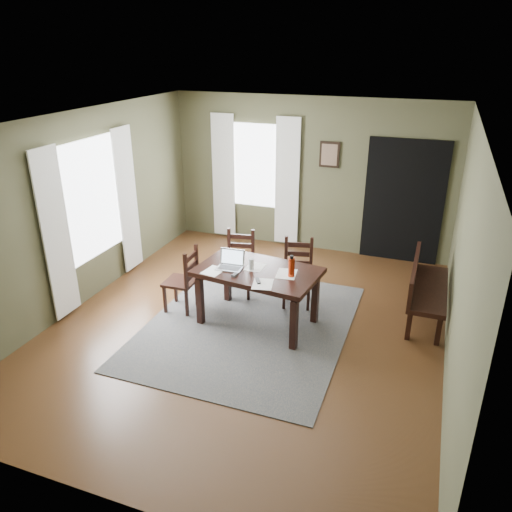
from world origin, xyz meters
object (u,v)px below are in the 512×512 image
at_px(dining_table, 258,276).
at_px(bench, 423,285).
at_px(chair_end, 183,280).
at_px(laptop, 231,263).
at_px(water_bottle, 291,267).
at_px(chair_back_left, 239,264).
at_px(chair_back_right, 298,273).

bearing_deg(dining_table, bench, 30.76).
xyz_separation_m(chair_end, bench, (3.15, 0.94, 0.03)).
bearing_deg(chair_end, bench, 104.27).
relative_size(dining_table, bench, 1.12).
distance_m(chair_end, laptop, 0.83).
relative_size(bench, water_bottle, 5.21).
relative_size(chair_back_left, bench, 0.65).
bearing_deg(bench, chair_end, 106.67).
distance_m(bench, laptop, 2.62).
height_order(chair_back_left, laptop, laptop).
bearing_deg(chair_back_right, chair_back_left, 166.60).
bearing_deg(chair_back_right, bench, -6.61).
distance_m(dining_table, chair_back_right, 0.84).
xyz_separation_m(bench, laptop, (-2.41, -0.96, 0.35)).
height_order(chair_end, chair_back_left, chair_back_left).
xyz_separation_m(bench, water_bottle, (-1.59, -0.96, 0.43)).
height_order(dining_table, water_bottle, water_bottle).
relative_size(chair_back_right, water_bottle, 3.39).
bearing_deg(dining_table, chair_end, -171.81).
relative_size(dining_table, chair_back_right, 1.72).
xyz_separation_m(chair_end, chair_back_right, (1.44, 0.76, 0.01)).
bearing_deg(chair_end, chair_back_right, 115.41).
distance_m(bench, water_bottle, 1.90).
distance_m(dining_table, water_bottle, 0.52).
bearing_deg(water_bottle, chair_back_left, 142.70).
distance_m(chair_end, water_bottle, 1.63).
height_order(chair_end, water_bottle, water_bottle).
xyz_separation_m(chair_back_left, chair_back_right, (0.90, -0.01, -0.00)).
distance_m(dining_table, chair_end, 1.12).
height_order(laptop, water_bottle, water_bottle).
bearing_deg(dining_table, laptop, -165.84).
height_order(chair_end, bench, chair_end).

